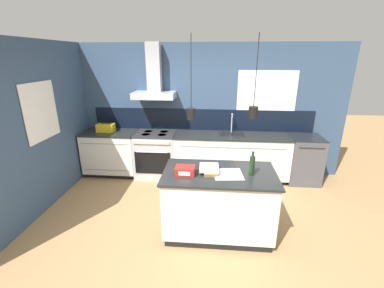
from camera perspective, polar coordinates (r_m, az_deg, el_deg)
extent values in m
plane|color=#A87F51|center=(3.90, 0.35, -18.18)|extent=(16.00, 16.00, 0.00)
cube|color=#354C6B|center=(5.24, 2.19, 7.38)|extent=(5.60, 0.06, 2.60)
cube|color=black|center=(5.24, 2.15, 5.42)|extent=(4.42, 0.02, 0.43)
cube|color=white|center=(5.23, 16.23, 10.20)|extent=(1.12, 0.01, 0.96)
cube|color=black|center=(5.24, 16.21, 10.21)|extent=(1.04, 0.01, 0.88)
cube|color=#B5B5BA|center=(5.05, -8.40, 10.68)|extent=(0.80, 0.46, 0.12)
cube|color=#B5B5BA|center=(5.09, -8.45, 16.51)|extent=(0.26, 0.20, 0.90)
cylinder|color=black|center=(3.13, -0.21, 15.66)|extent=(0.01, 0.01, 0.86)
cylinder|color=black|center=(3.20, -0.20, 6.73)|extent=(0.11, 0.11, 0.14)
sphere|color=#F9D18C|center=(3.20, -0.20, 6.73)|extent=(0.06, 0.06, 0.06)
cylinder|color=black|center=(3.12, 14.13, 15.45)|extent=(0.01, 0.01, 0.82)
cylinder|color=black|center=(3.18, 13.44, 6.84)|extent=(0.11, 0.11, 0.14)
sphere|color=#F9D18C|center=(3.18, 13.44, 6.84)|extent=(0.06, 0.06, 0.06)
cube|color=#354C6B|center=(4.76, -29.47, 3.73)|extent=(0.06, 3.80, 2.60)
cube|color=white|center=(4.57, -30.54, 6.23)|extent=(0.01, 0.76, 0.88)
cube|color=black|center=(4.57, -30.62, 6.23)|extent=(0.01, 0.68, 0.80)
cube|color=black|center=(5.73, -16.89, -5.63)|extent=(1.02, 0.56, 0.09)
cube|color=silver|center=(5.54, -17.43, -1.61)|extent=(1.05, 0.62, 0.79)
cube|color=gray|center=(5.18, -18.99, 0.02)|extent=(0.92, 0.01, 0.01)
cube|color=gray|center=(5.38, -18.37, -5.53)|extent=(0.92, 0.01, 0.01)
cube|color=#232626|center=(5.42, -17.85, 2.45)|extent=(1.07, 0.64, 0.03)
cube|color=black|center=(5.35, 8.34, -6.77)|extent=(2.13, 0.56, 0.09)
cube|color=silver|center=(5.15, 8.59, -2.51)|extent=(2.20, 0.62, 0.79)
cube|color=gray|center=(4.76, 8.95, -0.81)|extent=(1.93, 0.01, 0.01)
cube|color=gray|center=(4.97, 8.63, -6.78)|extent=(1.93, 0.01, 0.01)
cube|color=#232626|center=(5.01, 8.81, 1.86)|extent=(2.22, 0.64, 0.03)
cube|color=#262628|center=(5.06, 8.79, 2.14)|extent=(0.48, 0.34, 0.01)
cylinder|color=#B5B5BA|center=(5.13, 8.81, 4.58)|extent=(0.02, 0.02, 0.37)
sphere|color=#B5B5BA|center=(5.09, 8.91, 6.59)|extent=(0.03, 0.03, 0.03)
cylinder|color=#B5B5BA|center=(5.04, 8.94, 6.22)|extent=(0.02, 0.12, 0.02)
cube|color=#B5B5BA|center=(5.28, -7.97, -2.49)|extent=(0.80, 0.62, 0.87)
cube|color=black|center=(5.01, -8.74, -4.19)|extent=(0.69, 0.02, 0.44)
cylinder|color=#B5B5BA|center=(4.90, -8.93, -1.82)|extent=(0.60, 0.02, 0.02)
cube|color=#B5B5BA|center=(4.86, -9.00, 0.35)|extent=(0.69, 0.02, 0.07)
cube|color=#2D2D30|center=(5.13, -8.20, 2.24)|extent=(0.80, 0.60, 0.04)
cylinder|color=black|center=(5.27, -9.65, 2.80)|extent=(0.17, 0.17, 0.00)
cylinder|color=black|center=(5.20, -6.22, 2.74)|extent=(0.17, 0.17, 0.00)
cylinder|color=black|center=(5.07, -10.25, 2.11)|extent=(0.17, 0.17, 0.00)
cylinder|color=black|center=(4.99, -6.68, 2.04)|extent=(0.17, 0.17, 0.00)
cube|color=#4C4C51|center=(5.44, 23.47, -3.19)|extent=(0.60, 0.62, 0.89)
cube|color=black|center=(5.30, 24.11, 1.38)|extent=(0.60, 0.62, 0.02)
cylinder|color=#4C4C51|center=(5.03, 25.14, -0.64)|extent=(0.45, 0.02, 0.02)
cube|color=black|center=(3.85, 5.65, -18.02)|extent=(1.37, 0.76, 0.09)
cube|color=silver|center=(3.60, 5.88, -12.42)|extent=(1.43, 0.80, 0.79)
cube|color=#232626|center=(3.40, 6.11, -6.51)|extent=(1.48, 0.85, 0.03)
cylinder|color=#193319|center=(3.35, 13.20, -4.72)|extent=(0.07, 0.07, 0.25)
cylinder|color=#193319|center=(3.30, 13.40, -2.29)|extent=(0.03, 0.03, 0.06)
cylinder|color=#262628|center=(3.28, 13.44, -1.77)|extent=(0.03, 0.03, 0.01)
cube|color=olive|center=(3.39, 4.10, -5.90)|extent=(0.20, 0.34, 0.04)
cube|color=beige|center=(3.38, 3.81, -5.28)|extent=(0.26, 0.27, 0.04)
cube|color=red|center=(3.30, -1.54, -5.93)|extent=(0.25, 0.18, 0.11)
cube|color=white|center=(3.22, -1.73, -6.63)|extent=(0.15, 0.01, 0.05)
cube|color=silver|center=(3.36, 8.02, -6.63)|extent=(0.39, 0.38, 0.01)
cube|color=gold|center=(5.42, -18.62, 3.42)|extent=(0.34, 0.18, 0.16)
cylinder|color=black|center=(5.40, -18.73, 4.44)|extent=(0.20, 0.02, 0.02)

